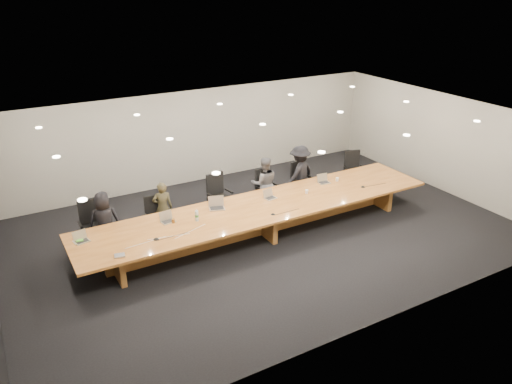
% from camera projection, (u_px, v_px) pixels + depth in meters
% --- Properties ---
extents(ground, '(12.00, 12.00, 0.00)m').
position_uv_depth(ground, '(262.00, 233.00, 12.27)').
color(ground, black).
rests_on(ground, ground).
extents(back_wall, '(12.00, 0.02, 2.80)m').
position_uv_depth(back_wall, '(195.00, 137.00, 14.89)').
color(back_wall, beige).
rests_on(back_wall, ground).
extents(conference_table, '(9.00, 1.80, 0.75)m').
position_uv_depth(conference_table, '(262.00, 214.00, 12.06)').
color(conference_table, brown).
rests_on(conference_table, ground).
extents(chair_far_left, '(0.60, 0.60, 1.17)m').
position_uv_depth(chair_far_left, '(93.00, 225.00, 11.42)').
color(chair_far_left, black).
rests_on(chair_far_left, ground).
extents(chair_left, '(0.53, 0.53, 1.00)m').
position_uv_depth(chair_left, '(156.00, 216.00, 12.02)').
color(chair_left, black).
rests_on(chair_left, ground).
extents(chair_mid_left, '(0.68, 0.68, 1.18)m').
position_uv_depth(chair_mid_left, '(220.00, 196.00, 12.89)').
color(chair_mid_left, black).
rests_on(chair_mid_left, ground).
extents(chair_mid_right, '(0.66, 0.66, 1.11)m').
position_uv_depth(chair_mid_right, '(267.00, 189.00, 13.43)').
color(chair_mid_right, black).
rests_on(chair_mid_right, ground).
extents(chair_right, '(0.64, 0.64, 1.09)m').
position_uv_depth(chair_right, '(302.00, 180.00, 14.00)').
color(chair_right, black).
rests_on(chair_right, ground).
extents(chair_far_right, '(0.70, 0.70, 1.12)m').
position_uv_depth(chair_far_right, '(354.00, 170.00, 14.70)').
color(chair_far_right, black).
rests_on(chair_far_right, ground).
extents(person_a, '(0.78, 0.60, 1.42)m').
position_uv_depth(person_a, '(105.00, 221.00, 11.30)').
color(person_a, black).
rests_on(person_a, ground).
extents(person_b, '(0.55, 0.43, 1.33)m').
position_uv_depth(person_b, '(163.00, 208.00, 12.07)').
color(person_b, '#332E1B').
rests_on(person_b, ground).
extents(person_c, '(0.87, 0.78, 1.47)m').
position_uv_depth(person_c, '(264.00, 183.00, 13.30)').
color(person_c, '#4F4F51').
rests_on(person_c, ground).
extents(person_d, '(1.16, 0.89, 1.59)m').
position_uv_depth(person_d, '(300.00, 173.00, 13.80)').
color(person_d, black).
rests_on(person_d, ground).
extents(laptop_a, '(0.33, 0.27, 0.23)m').
position_uv_depth(laptop_a, '(82.00, 237.00, 10.31)').
color(laptop_a, tan).
rests_on(laptop_a, conference_table).
extents(laptop_b, '(0.33, 0.26, 0.24)m').
position_uv_depth(laptop_b, '(168.00, 217.00, 11.14)').
color(laptop_b, tan).
rests_on(laptop_b, conference_table).
extents(laptop_c, '(0.43, 0.37, 0.29)m').
position_uv_depth(laptop_c, '(217.00, 203.00, 11.76)').
color(laptop_c, tan).
rests_on(laptop_c, conference_table).
extents(laptop_d, '(0.32, 0.25, 0.23)m').
position_uv_depth(laptop_d, '(271.00, 194.00, 12.32)').
color(laptop_d, '#C0AF93').
rests_on(laptop_d, conference_table).
extents(laptop_e, '(0.32, 0.25, 0.24)m').
position_uv_depth(laptop_e, '(324.00, 179.00, 13.23)').
color(laptop_e, '#BBAD8E').
rests_on(laptop_e, conference_table).
extents(water_bottle, '(0.09, 0.09, 0.25)m').
position_uv_depth(water_bottle, '(197.00, 216.00, 11.20)').
color(water_bottle, '#B4C4C0').
rests_on(water_bottle, conference_table).
extents(amber_mug, '(0.09, 0.09, 0.09)m').
position_uv_depth(amber_mug, '(173.00, 221.00, 11.13)').
color(amber_mug, brown).
rests_on(amber_mug, conference_table).
extents(paper_cup_near, '(0.09, 0.09, 0.09)m').
position_uv_depth(paper_cup_near, '(307.00, 192.00, 12.63)').
color(paper_cup_near, silver).
rests_on(paper_cup_near, conference_table).
extents(paper_cup_far, '(0.11, 0.11, 0.10)m').
position_uv_depth(paper_cup_far, '(337.00, 179.00, 13.38)').
color(paper_cup_far, silver).
rests_on(paper_cup_far, conference_table).
extents(notepad, '(0.26, 0.22, 0.01)m').
position_uv_depth(notepad, '(80.00, 241.00, 10.36)').
color(notepad, silver).
rests_on(notepad, conference_table).
extents(lime_gadget, '(0.15, 0.09, 0.02)m').
position_uv_depth(lime_gadget, '(80.00, 241.00, 10.35)').
color(lime_gadget, '#65CB36').
rests_on(lime_gadget, notepad).
extents(av_box, '(0.23, 0.19, 0.03)m').
position_uv_depth(av_box, '(120.00, 255.00, 9.82)').
color(av_box, '#B0B0B5').
rests_on(av_box, conference_table).
extents(mic_left, '(0.14, 0.14, 0.03)m').
position_uv_depth(mic_left, '(156.00, 239.00, 10.44)').
color(mic_left, black).
rests_on(mic_left, conference_table).
extents(mic_center, '(0.13, 0.13, 0.03)m').
position_uv_depth(mic_center, '(273.00, 214.00, 11.53)').
color(mic_center, black).
rests_on(mic_center, conference_table).
extents(mic_right, '(0.12, 0.12, 0.03)m').
position_uv_depth(mic_right, '(363.00, 187.00, 13.02)').
color(mic_right, black).
rests_on(mic_right, conference_table).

